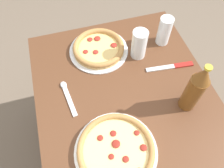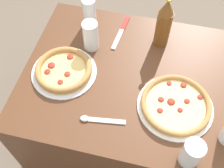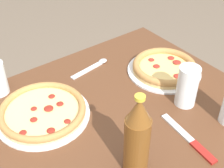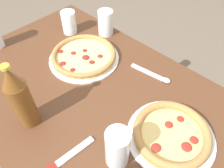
{
  "view_description": "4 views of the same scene",
  "coord_description": "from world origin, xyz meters",
  "views": [
    {
      "loc": [
        -0.35,
        0.2,
        1.58
      ],
      "look_at": [
        0.14,
        0.05,
        0.79
      ],
      "focal_mm": 35.0,
      "sensor_mm": 36.0,
      "label": 1
    },
    {
      "loc": [
        -0.01,
        0.74,
        1.77
      ],
      "look_at": [
        0.14,
        0.12,
        0.82
      ],
      "focal_mm": 45.0,
      "sensor_mm": 36.0,
      "label": 2
    },
    {
      "loc": [
        -0.41,
        -0.65,
        1.47
      ],
      "look_at": [
        0.12,
        0.06,
        0.79
      ],
      "focal_mm": 50.0,
      "sensor_mm": 36.0,
      "label": 3
    },
    {
      "loc": [
        0.49,
        -0.35,
        1.4
      ],
      "look_at": [
        0.09,
        0.07,
        0.76
      ],
      "focal_mm": 35.0,
      "sensor_mm": 36.0,
      "label": 4
    }
  ],
  "objects": [
    {
      "name": "spoon",
      "position": [
        0.17,
        0.25,
        0.74
      ],
      "size": [
        0.19,
        0.05,
        0.01
      ],
      "color": "silver",
      "rests_on": "table"
    },
    {
      "name": "pizza_salami",
      "position": [
        -0.13,
        0.12,
        0.75
      ],
      "size": [
        0.32,
        0.32,
        0.04
      ],
      "color": "white",
      "rests_on": "table"
    },
    {
      "name": "pizza_margherita",
      "position": [
        0.38,
        0.05,
        0.75
      ],
      "size": [
        0.3,
        0.3,
        0.04
      ],
      "color": "silver",
      "rests_on": "table"
    },
    {
      "name": "knife",
      "position": [
        0.19,
        -0.26,
        0.73
      ],
      "size": [
        0.05,
        0.24,
        0.01
      ],
      "color": "maroon",
      "rests_on": "table"
    },
    {
      "name": "glass_cola",
      "position": [
        0.31,
        -0.13,
        0.8
      ],
      "size": [
        0.07,
        0.07,
        0.15
      ],
      "color": "white",
      "rests_on": "table"
    },
    {
      "name": "beer_bottle",
      "position": [
        -0.02,
        -0.24,
        0.86
      ],
      "size": [
        0.07,
        0.07,
        0.27
      ],
      "color": "brown",
      "rests_on": "table"
    },
    {
      "name": "glass_water",
      "position": [
        0.36,
        -0.28,
        0.8
      ],
      "size": [
        0.07,
        0.07,
        0.15
      ],
      "color": "white",
      "rests_on": "table"
    },
    {
      "name": "table",
      "position": [
        0.0,
        0.0,
        0.37
      ],
      "size": [
        1.15,
        0.79,
        0.73
      ],
      "color": "#56331E",
      "rests_on": "ground_plane"
    },
    {
      "name": "ground_plane",
      "position": [
        0.0,
        0.0,
        0.0
      ],
      "size": [
        8.0,
        8.0,
        0.0
      ],
      "primitive_type": "plane",
      "color": "#6B5B4C"
    }
  ]
}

